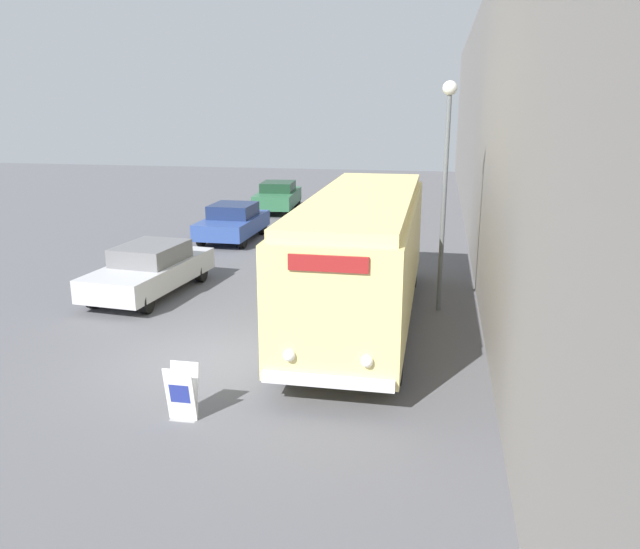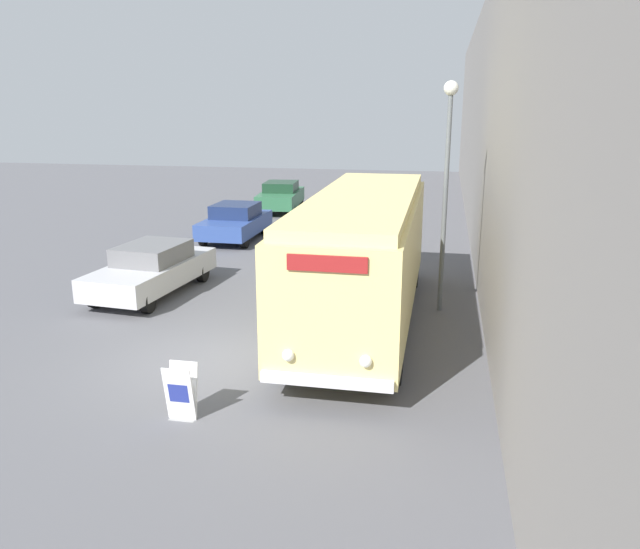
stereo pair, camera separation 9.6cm
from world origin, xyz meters
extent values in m
plane|color=#56565B|center=(0.00, 0.00, 0.00)|extent=(80.00, 80.00, 0.00)
cube|color=gray|center=(6.06, 10.00, 4.47)|extent=(0.30, 60.00, 8.94)
cylinder|color=black|center=(1.84, -0.24, 0.49)|extent=(0.28, 0.97, 0.97)
cylinder|color=black|center=(4.04, -0.24, 0.49)|extent=(0.28, 0.97, 0.97)
cylinder|color=black|center=(1.84, 6.56, 0.49)|extent=(0.28, 0.97, 0.97)
cylinder|color=black|center=(4.04, 6.56, 0.49)|extent=(0.28, 0.97, 0.97)
cube|color=#E5D17F|center=(2.94, 3.16, 1.74)|extent=(2.51, 9.61, 2.51)
cube|color=#F3DD87|center=(2.94, 3.16, 3.11)|extent=(2.31, 9.22, 0.24)
cube|color=silver|center=(2.94, -1.70, 0.61)|extent=(2.39, 0.12, 0.20)
sphere|color=white|center=(2.25, -1.67, 1.04)|extent=(0.22, 0.22, 0.22)
sphere|color=white|center=(3.63, -1.67, 1.04)|extent=(0.22, 0.22, 0.22)
cube|color=maroon|center=(2.94, -1.66, 2.74)|extent=(1.38, 0.06, 0.28)
cube|color=gray|center=(0.51, -2.41, 0.00)|extent=(0.46, 0.22, 0.01)
cube|color=white|center=(0.51, -2.50, 0.51)|extent=(0.51, 0.20, 1.02)
cube|color=white|center=(0.51, -2.32, 0.51)|extent=(0.51, 0.20, 1.02)
cube|color=navy|center=(0.51, -2.51, 0.53)|extent=(0.36, 0.07, 0.36)
cylinder|color=#595E60|center=(4.85, 4.52, 2.79)|extent=(0.12, 0.12, 5.58)
sphere|color=silver|center=(4.85, 4.52, 5.69)|extent=(0.36, 0.36, 0.36)
cylinder|color=black|center=(-4.29, 2.94, 0.30)|extent=(0.22, 0.61, 0.61)
cylinder|color=black|center=(-2.68, 2.79, 0.30)|extent=(0.22, 0.61, 0.61)
cylinder|color=black|center=(-3.98, 6.05, 0.30)|extent=(0.22, 0.61, 0.61)
cylinder|color=black|center=(-2.38, 5.89, 0.30)|extent=(0.22, 0.61, 0.61)
cube|color=#B7B7BC|center=(-3.33, 4.42, 0.62)|extent=(2.31, 4.68, 0.63)
cube|color=slate|center=(-3.32, 4.53, 1.19)|extent=(1.78, 2.18, 0.51)
cylinder|color=black|center=(-4.21, 10.61, 0.31)|extent=(0.22, 0.61, 0.61)
cylinder|color=black|center=(-2.54, 10.59, 0.31)|extent=(0.22, 0.61, 0.61)
cylinder|color=black|center=(-4.17, 13.25, 0.31)|extent=(0.22, 0.61, 0.61)
cylinder|color=black|center=(-2.50, 13.23, 0.31)|extent=(0.22, 0.61, 0.61)
cube|color=#2D478C|center=(-3.36, 11.92, 0.62)|extent=(1.98, 4.06, 0.62)
cube|color=#19274D|center=(-3.35, 12.02, 1.19)|extent=(1.66, 1.84, 0.52)
cylinder|color=black|center=(-3.99, 17.48, 0.33)|extent=(0.22, 0.67, 0.67)
cylinder|color=black|center=(-2.42, 17.60, 0.33)|extent=(0.22, 0.67, 0.67)
cylinder|color=black|center=(-4.20, 20.26, 0.33)|extent=(0.22, 0.67, 0.67)
cylinder|color=black|center=(-2.63, 20.38, 0.33)|extent=(0.22, 0.67, 0.67)
cube|color=#2D6642|center=(-3.31, 18.93, 0.67)|extent=(2.15, 4.31, 0.68)
cube|color=#193824|center=(-3.32, 19.04, 1.25)|extent=(1.70, 2.00, 0.47)
camera|label=1|loc=(4.70, -11.62, 5.34)|focal=35.00mm
camera|label=2|loc=(4.80, -11.60, 5.34)|focal=35.00mm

